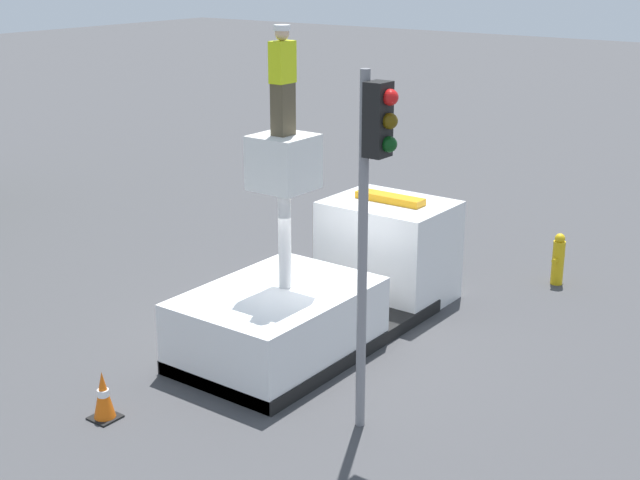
{
  "coord_description": "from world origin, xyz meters",
  "views": [
    {
      "loc": [
        -11.81,
        -8.96,
        6.72
      ],
      "look_at": [
        -1.35,
        -1.21,
        2.5
      ],
      "focal_mm": 50.0,
      "sensor_mm": 36.0,
      "label": 1
    }
  ],
  "objects_px": {
    "traffic_light_pole": "(372,184)",
    "traffic_cone_rear": "(103,396)",
    "bucket_truck": "(330,289)",
    "fire_hydrant": "(558,259)",
    "worker": "(283,81)"
  },
  "relations": [
    {
      "from": "traffic_light_pole",
      "to": "worker",
      "type": "bearing_deg",
      "value": 63.59
    },
    {
      "from": "bucket_truck",
      "to": "fire_hydrant",
      "type": "distance_m",
      "value": 5.41
    },
    {
      "from": "bucket_truck",
      "to": "worker",
      "type": "distance_m",
      "value": 4.16
    },
    {
      "from": "bucket_truck",
      "to": "traffic_light_pole",
      "type": "bearing_deg",
      "value": -135.2
    },
    {
      "from": "bucket_truck",
      "to": "traffic_cone_rear",
      "type": "xyz_separation_m",
      "value": [
        -4.73,
        0.77,
        -0.44
      ]
    },
    {
      "from": "bucket_truck",
      "to": "fire_hydrant",
      "type": "height_order",
      "value": "bucket_truck"
    },
    {
      "from": "traffic_light_pole",
      "to": "traffic_cone_rear",
      "type": "bearing_deg",
      "value": 122.67
    },
    {
      "from": "worker",
      "to": "traffic_cone_rear",
      "type": "distance_m",
      "value": 5.62
    },
    {
      "from": "bucket_truck",
      "to": "traffic_cone_rear",
      "type": "relative_size",
      "value": 7.93
    },
    {
      "from": "worker",
      "to": "traffic_light_pole",
      "type": "distance_m",
      "value": 3.05
    },
    {
      "from": "bucket_truck",
      "to": "traffic_cone_rear",
      "type": "height_order",
      "value": "bucket_truck"
    },
    {
      "from": "traffic_light_pole",
      "to": "traffic_cone_rear",
      "type": "relative_size",
      "value": 6.76
    },
    {
      "from": "bucket_truck",
      "to": "worker",
      "type": "bearing_deg",
      "value": 180.0
    },
    {
      "from": "fire_hydrant",
      "to": "traffic_light_pole",
      "type": "bearing_deg",
      "value": -179.16
    },
    {
      "from": "fire_hydrant",
      "to": "traffic_cone_rear",
      "type": "relative_size",
      "value": 1.44
    }
  ]
}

